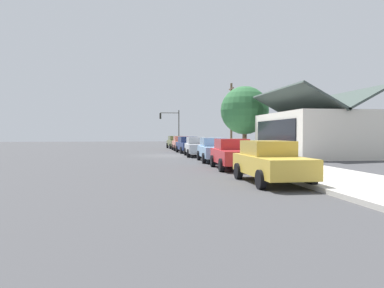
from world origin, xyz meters
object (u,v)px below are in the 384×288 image
shade_tree (245,110)px  car_cherry (233,154)px  car_olive (176,142)px  car_coral (181,143)px  traffic_light_main (171,122)px  utility_pole_wooden (231,115)px  car_skyblue (214,149)px  fire_hydrant_red (248,157)px  car_silver (197,146)px  car_mustard (270,161)px  car_navy (188,145)px

shade_tree → car_cherry: bearing=-18.1°
car_olive → car_coral: same height
traffic_light_main → utility_pole_wooden: utility_pole_wooden is taller
car_coral → car_cherry: bearing=0.7°
car_skyblue → car_coral: bearing=-176.5°
car_coral → fire_hydrant_red: size_ratio=6.24×
car_silver → car_skyblue: bearing=4.5°
traffic_light_main → fire_hydrant_red: 31.85m
car_olive → car_silver: same height
car_cherry → car_mustard: 5.80m
car_cherry → car_silver: bearing=-176.8°
car_navy → car_skyblue: bearing=-1.8°
fire_hydrant_red → car_skyblue: bearing=-158.8°
car_cherry → utility_pole_wooden: (-21.75, 5.43, 3.11)m
car_olive → car_navy: same height
car_mustard → shade_tree: (-23.28, 5.76, 3.40)m
car_olive → car_skyblue: (23.11, 0.24, 0.00)m
car_olive → traffic_light_main: bearing=177.8°
car_silver → shade_tree: size_ratio=0.73×
traffic_light_main → car_mustard: bearing=0.3°
car_navy → shade_tree: bearing=91.5°
car_silver → car_mustard: (17.23, 0.07, 0.00)m
car_skyblue → fire_hydrant_red: car_skyblue is taller
car_skyblue → fire_hydrant_red: size_ratio=6.86×
car_skyblue → fire_hydrant_red: (3.48, 1.35, -0.32)m
shade_tree → fire_hydrant_red: shade_tree is taller
car_olive → utility_pole_wooden: bearing=36.8°
car_mustard → car_cherry: bearing=179.8°
car_silver → car_cherry: same height
car_skyblue → car_cherry: (5.35, -0.08, -0.00)m
car_mustard → utility_pole_wooden: utility_pole_wooden is taller
fire_hydrant_red → utility_pole_wooden: bearing=168.6°
car_cherry → car_skyblue: bearing=-178.2°
car_cherry → fire_hydrant_red: bearing=145.2°
car_skyblue → fire_hydrant_red: bearing=24.2°
car_olive → fire_hydrant_red: car_olive is taller
car_coral → car_skyblue: same height
car_skyblue → car_olive: bearing=-176.4°
car_navy → utility_pole_wooden: utility_pole_wooden is taller
car_mustard → utility_pole_wooden: (-27.55, 5.46, 3.11)m
car_skyblue → car_mustard: (11.14, -0.11, -0.00)m
car_silver → shade_tree: (-6.05, 5.83, 3.40)m
car_olive → car_coral: size_ratio=1.02×
car_silver → car_cherry: size_ratio=1.06×
car_silver → car_mustard: bearing=3.0°
car_skyblue → shade_tree: 13.81m
car_cherry → car_olive: bearing=-177.0°
car_cherry → car_coral: bearing=-177.1°
fire_hydrant_red → car_coral: bearing=-175.9°
car_cherry → utility_pole_wooden: 22.63m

